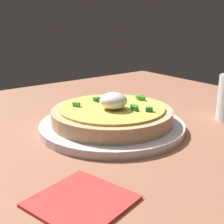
# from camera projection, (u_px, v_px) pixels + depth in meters

# --- Properties ---
(dining_table) EXTENTS (1.13, 0.83, 0.02)m
(dining_table) POSITION_uv_depth(u_px,v_px,m) (70.00, 138.00, 0.58)
(dining_table) COLOR #965F45
(dining_table) RESTS_ON ground
(plate) EXTENTS (0.27, 0.27, 0.01)m
(plate) POSITION_uv_depth(u_px,v_px,m) (112.00, 126.00, 0.59)
(plate) COLOR silver
(plate) RESTS_ON dining_table
(pizza) EXTENTS (0.23, 0.23, 0.06)m
(pizza) POSITION_uv_depth(u_px,v_px,m) (112.00, 114.00, 0.58)
(pizza) COLOR tan
(pizza) RESTS_ON plate
(napkin) EXTENTS (0.13, 0.13, 0.00)m
(napkin) POSITION_uv_depth(u_px,v_px,m) (81.00, 201.00, 0.36)
(napkin) COLOR red
(napkin) RESTS_ON dining_table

